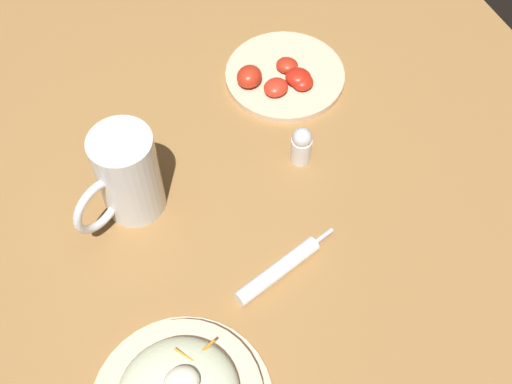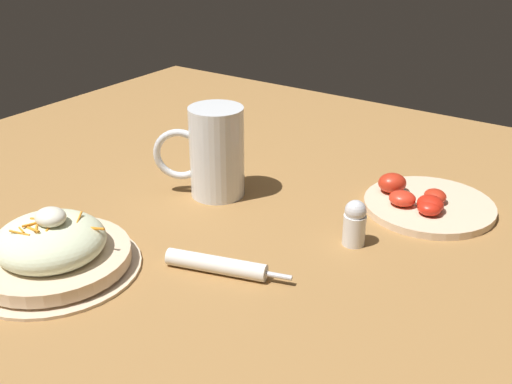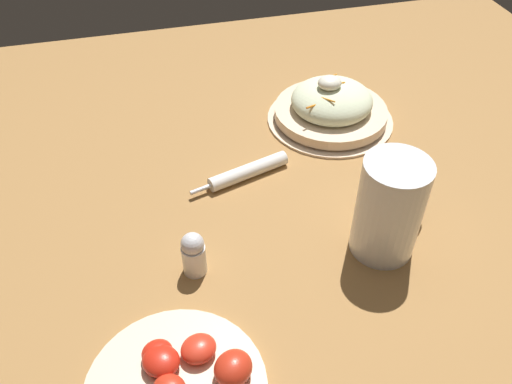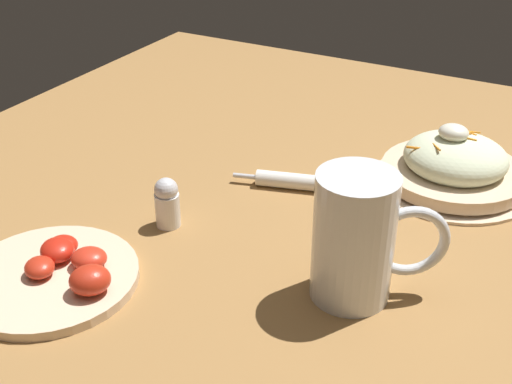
% 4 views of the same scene
% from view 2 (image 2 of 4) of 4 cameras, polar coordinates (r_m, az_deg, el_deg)
% --- Properties ---
extents(ground_plane, '(1.43, 1.43, 0.00)m').
position_cam_2_polar(ground_plane, '(1.00, -3.47, -2.41)').
color(ground_plane, '#9E703D').
extents(salad_plate, '(0.24, 0.24, 0.10)m').
position_cam_2_polar(salad_plate, '(0.90, -18.22, -5.09)').
color(salad_plate, beige).
rests_on(salad_plate, ground_plane).
extents(beer_mug, '(0.14, 0.11, 0.16)m').
position_cam_2_polar(beer_mug, '(1.05, -3.76, 3.23)').
color(beer_mug, white).
rests_on(beer_mug, ground_plane).
extents(napkin_roll, '(0.18, 0.07, 0.02)m').
position_cam_2_polar(napkin_roll, '(0.86, -3.57, -6.68)').
color(napkin_roll, white).
rests_on(napkin_roll, ground_plane).
extents(tomato_plate, '(0.21, 0.21, 0.05)m').
position_cam_2_polar(tomato_plate, '(1.06, 15.20, -0.97)').
color(tomato_plate, beige).
rests_on(tomato_plate, ground_plane).
extents(salt_shaker, '(0.03, 0.03, 0.07)m').
position_cam_2_polar(salt_shaker, '(0.92, 9.04, -2.79)').
color(salt_shaker, white).
rests_on(salt_shaker, ground_plane).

